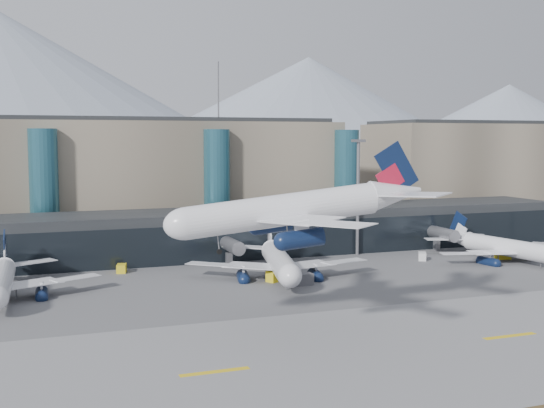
{
  "coord_description": "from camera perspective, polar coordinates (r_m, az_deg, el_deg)",
  "views": [
    {
      "loc": [
        -39.23,
        -86.12,
        25.9
      ],
      "look_at": [
        3.96,
        32.0,
        13.69
      ],
      "focal_mm": 45.0,
      "sensor_mm": 36.0,
      "label": 1
    }
  ],
  "objects": [
    {
      "name": "ground",
      "position": [
        98.12,
        4.31,
        -9.78
      ],
      "size": [
        900.0,
        900.0,
        0.0
      ],
      "primitive_type": "plane",
      "color": "#515154",
      "rests_on": "ground"
    },
    {
      "name": "runway_strip",
      "position": [
        85.25,
        8.57,
        -12.19
      ],
      "size": [
        400.0,
        40.0,
        0.04
      ],
      "primitive_type": "cube",
      "color": "slate",
      "rests_on": "ground"
    },
    {
      "name": "runway_markings",
      "position": [
        85.24,
        8.57,
        -12.17
      ],
      "size": [
        128.0,
        1.0,
        0.02
      ],
      "color": "gold",
      "rests_on": "ground"
    },
    {
      "name": "concourse",
      "position": [
        150.56,
        -4.79,
        -2.46
      ],
      "size": [
        170.0,
        27.0,
        10.0
      ],
      "color": "black",
      "rests_on": "ground"
    },
    {
      "name": "terminal_main",
      "position": [
        177.01,
        -15.45,
        1.96
      ],
      "size": [
        130.0,
        30.0,
        31.0
      ],
      "color": "gray",
      "rests_on": "ground"
    },
    {
      "name": "terminal_east",
      "position": [
        221.69,
        17.23,
        2.59
      ],
      "size": [
        70.0,
        30.0,
        31.0
      ],
      "color": "gray",
      "rests_on": "ground"
    },
    {
      "name": "teal_towers",
      "position": [
        162.39,
        -11.45,
        1.24
      ],
      "size": [
        116.4,
        19.4,
        46.0
      ],
      "color": "#255969",
      "rests_on": "ground"
    },
    {
      "name": "mountain_ridge",
      "position": [
        469.8,
        -13.44,
        7.82
      ],
      "size": [
        910.0,
        400.0,
        110.0
      ],
      "color": "gray",
      "rests_on": "ground"
    },
    {
      "name": "lightmast_mid",
      "position": [
        151.37,
        7.2,
        1.15
      ],
      "size": [
        3.0,
        1.2,
        25.6
      ],
      "color": "slate",
      "rests_on": "ground"
    },
    {
      "name": "hero_jet",
      "position": [
        90.22,
        3.07,
        0.41
      ],
      "size": [
        36.62,
        37.07,
        11.98
      ],
      "rotation": [
        0.0,
        -0.11,
        -0.09
      ],
      "color": "silver",
      "rests_on": "ground"
    },
    {
      "name": "jet_parked_left",
      "position": [
        120.53,
        -21.7,
        -5.3
      ],
      "size": [
        33.29,
        32.31,
        10.72
      ],
      "rotation": [
        0.0,
        0.0,
        1.54
      ],
      "color": "silver",
      "rests_on": "ground"
    },
    {
      "name": "jet_parked_mid",
      "position": [
        128.4,
        0.44,
        -4.1
      ],
      "size": [
        35.18,
        36.17,
        11.63
      ],
      "rotation": [
        0.0,
        0.0,
        1.34
      ],
      "color": "silver",
      "rests_on": "ground"
    },
    {
      "name": "jet_parked_right",
      "position": [
        153.07,
        18.32,
        -2.97
      ],
      "size": [
        32.25,
        32.69,
        10.55
      ],
      "rotation": [
        0.0,
        0.0,
        1.75
      ],
      "color": "silver",
      "rests_on": "ground"
    },
    {
      "name": "veh_b",
      "position": [
        135.16,
        -12.48,
        -5.29
      ],
      "size": [
        2.33,
        3.14,
        1.62
      ],
      "primitive_type": "cube",
      "rotation": [
        0.0,
        0.0,
        1.34
      ],
      "color": "gold",
      "rests_on": "ground"
    },
    {
      "name": "veh_c",
      "position": [
        121.03,
        2.55,
        -6.32
      ],
      "size": [
        3.8,
        2.13,
        2.06
      ],
      "primitive_type": "cube",
      "rotation": [
        0.0,
        0.0,
        0.05
      ],
      "color": "#47474C",
      "rests_on": "ground"
    },
    {
      "name": "veh_d",
      "position": [
        148.64,
        12.46,
        -4.3
      ],
      "size": [
        2.83,
        3.29,
        1.66
      ],
      "primitive_type": "cube",
      "rotation": [
        0.0,
        0.0,
        1.03
      ],
      "color": "silver",
      "rests_on": "ground"
    },
    {
      "name": "veh_e",
      "position": [
        154.68,
        18.75,
        -4.06
      ],
      "size": [
        3.5,
        2.54,
        1.78
      ],
      "primitive_type": "cube",
      "rotation": [
        0.0,
        0.0,
        -0.26
      ],
      "color": "gold",
      "rests_on": "ground"
    },
    {
      "name": "veh_g",
      "position": [
        137.59,
        0.58,
        -5.01
      ],
      "size": [
        2.66,
        2.72,
        1.4
      ],
      "primitive_type": "cube",
      "rotation": [
        0.0,
        0.0,
        -0.82
      ],
      "color": "silver",
      "rests_on": "ground"
    },
    {
      "name": "veh_h",
      "position": [
        124.2,
        0.34,
        -6.02
      ],
      "size": [
        4.08,
        3.36,
        2.0
      ],
      "primitive_type": "cube",
      "rotation": [
        0.0,
        0.0,
        0.48
      ],
      "color": "gold",
      "rests_on": "ground"
    }
  ]
}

